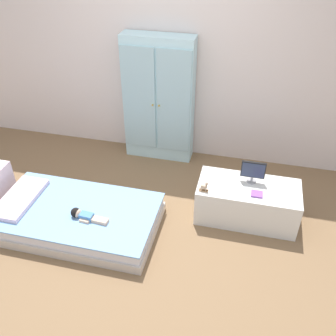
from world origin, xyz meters
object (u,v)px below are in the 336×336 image
object	(u,v)px
doll	(82,215)
rocking_horse_toy	(205,187)
bed	(77,218)
book_purple	(257,194)
tv_stand	(247,202)
wardrobe	(159,100)
tv_monitor	(253,171)

from	to	relation	value
doll	rocking_horse_toy	world-z (taller)	rocking_horse_toy
bed	book_purple	size ratio (longest dim) A/B	14.67
tv_stand	doll	bearing A→B (deg)	-157.48
bed	wardrobe	distance (m)	1.72
tv_monitor	book_purple	bearing A→B (deg)	-72.06
tv_monitor	book_purple	distance (m)	0.25
tv_stand	book_purple	bearing A→B (deg)	-55.64
doll	rocking_horse_toy	distance (m)	1.23
doll	rocking_horse_toy	bearing A→B (deg)	22.66
tv_monitor	rocking_horse_toy	size ratio (longest dim) A/B	2.19
bed	tv_stand	xyz separation A→B (m)	(1.68, 0.55, 0.09)
bed	tv_monitor	bearing A→B (deg)	20.54
doll	tv_monitor	size ratio (longest dim) A/B	1.61
doll	book_purple	world-z (taller)	book_purple
rocking_horse_toy	doll	bearing A→B (deg)	-157.34
book_purple	tv_stand	bearing A→B (deg)	124.36
doll	book_purple	bearing A→B (deg)	18.03
wardrobe	tv_stand	world-z (taller)	wardrobe
bed	rocking_horse_toy	xyz separation A→B (m)	(1.24, 0.37, 0.35)
wardrobe	tv_monitor	bearing A→B (deg)	-35.81
doll	book_purple	size ratio (longest dim) A/B	3.50
tv_stand	rocking_horse_toy	xyz separation A→B (m)	(-0.43, -0.18, 0.26)
bed	rocking_horse_toy	distance (m)	1.34
wardrobe	rocking_horse_toy	world-z (taller)	wardrobe
wardrobe	tv_stand	bearing A→B (deg)	-38.70
wardrobe	tv_monitor	size ratio (longest dim) A/B	6.42
wardrobe	tv_stand	size ratio (longest dim) A/B	1.52
wardrobe	rocking_horse_toy	distance (m)	1.41
bed	tv_stand	bearing A→B (deg)	18.08
doll	tv_monitor	world-z (taller)	tv_monitor
wardrobe	doll	bearing A→B (deg)	-102.61
bed	doll	bearing A→B (deg)	-38.28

